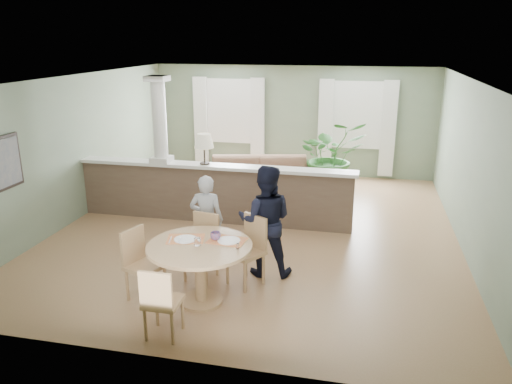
% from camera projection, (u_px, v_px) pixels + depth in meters
% --- Properties ---
extents(ground, '(8.00, 8.00, 0.00)m').
position_uv_depth(ground, '(258.00, 228.00, 9.16)').
color(ground, '#A97D59').
rests_on(ground, ground).
extents(room_shell, '(7.02, 8.02, 2.71)m').
position_uv_depth(room_shell, '(263.00, 125.00, 9.21)').
color(room_shell, gray).
rests_on(room_shell, ground).
extents(pony_wall, '(5.32, 0.38, 2.70)m').
position_uv_depth(pony_wall, '(209.00, 185.00, 9.34)').
color(pony_wall, brown).
rests_on(pony_wall, ground).
extents(sofa, '(2.96, 1.69, 0.81)m').
position_uv_depth(sofa, '(260.00, 177.00, 11.00)').
color(sofa, '#825F47').
rests_on(sofa, ground).
extents(houseplant, '(1.84, 1.73, 1.63)m').
position_uv_depth(houseplant, '(331.00, 156.00, 11.14)').
color(houseplant, '#2C6026').
rests_on(houseplant, ground).
extents(dining_table, '(1.36, 1.36, 0.93)m').
position_uv_depth(dining_table, '(200.00, 257.00, 6.43)').
color(dining_table, tan).
rests_on(dining_table, ground).
extents(chair_far_boy, '(0.49, 0.49, 0.95)m').
position_uv_depth(chair_far_boy, '(203.00, 243.00, 7.19)').
color(chair_far_boy, tan).
rests_on(chair_far_boy, ground).
extents(chair_far_man, '(0.62, 0.62, 0.99)m').
position_uv_depth(chair_far_man, '(249.00, 247.00, 7.00)').
color(chair_far_man, tan).
rests_on(chair_far_man, ground).
extents(chair_near, '(0.41, 0.41, 0.90)m').
position_uv_depth(chair_near, '(160.00, 300.00, 5.68)').
color(chair_near, tan).
rests_on(chair_near, ground).
extents(chair_side, '(0.55, 0.55, 0.96)m').
position_uv_depth(chair_side, '(141.00, 261.00, 6.60)').
color(chair_side, tan).
rests_on(chair_side, ground).
extents(child_person, '(0.55, 0.39, 1.41)m').
position_uv_depth(child_person, '(207.00, 220.00, 7.57)').
color(child_person, '#A0A1A6').
rests_on(child_person, ground).
extents(man_person, '(0.87, 0.71, 1.65)m').
position_uv_depth(man_person, '(265.00, 221.00, 7.20)').
color(man_person, black).
rests_on(man_person, ground).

